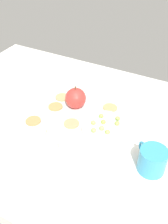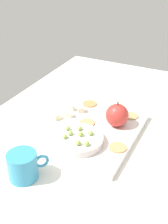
# 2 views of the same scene
# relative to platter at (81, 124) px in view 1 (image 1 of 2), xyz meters

# --- Properties ---
(table) EXTENTS (1.29, 0.80, 0.05)m
(table) POSITION_rel_platter_xyz_m (-0.01, -0.02, -0.03)
(table) COLOR silver
(table) RESTS_ON ground
(platter) EXTENTS (0.35, 0.30, 0.02)m
(platter) POSITION_rel_platter_xyz_m (0.00, 0.00, 0.00)
(platter) COLOR silver
(platter) RESTS_ON table
(serving_dish) EXTENTS (0.15, 0.15, 0.02)m
(serving_dish) POSITION_rel_platter_xyz_m (-0.08, -0.00, 0.02)
(serving_dish) COLOR silver
(serving_dish) RESTS_ON platter
(apple_whole) EXTENTS (0.08, 0.08, 0.08)m
(apple_whole) POSITION_rel_platter_xyz_m (0.06, -0.07, 0.05)
(apple_whole) COLOR red
(apple_whole) RESTS_ON platter
(apple_stem) EXTENTS (0.01, 0.01, 0.01)m
(apple_stem) POSITION_rel_platter_xyz_m (0.06, -0.07, 0.09)
(apple_stem) COLOR brown
(apple_stem) RESTS_ON apple_whole
(cheese_cube_0) EXTENTS (0.03, 0.03, 0.02)m
(cheese_cube_0) POSITION_rel_platter_xyz_m (0.03, 0.10, 0.02)
(cheese_cube_0) COLOR #F4F3C9
(cheese_cube_0) RESTS_ON platter
(cheese_cube_1) EXTENTS (0.03, 0.03, 0.02)m
(cheese_cube_1) POSITION_rel_platter_xyz_m (0.08, 0.07, 0.02)
(cheese_cube_1) COLOR #EEE6BF
(cheese_cube_1) RESTS_ON platter
(cheese_cube_2) EXTENTS (0.03, 0.03, 0.02)m
(cheese_cube_2) POSITION_rel_platter_xyz_m (0.00, 0.13, 0.02)
(cheese_cube_2) COLOR #EFF1BD
(cheese_cube_2) RESTS_ON platter
(cheese_cube_3) EXTENTS (0.03, 0.03, 0.02)m
(cheese_cube_3) POSITION_rel_platter_xyz_m (0.08, 0.11, 0.02)
(cheese_cube_3) COLOR #F6F3C8
(cheese_cube_3) RESTS_ON platter
(cracker_0) EXTENTS (0.05, 0.05, 0.00)m
(cracker_0) POSITION_rel_platter_xyz_m (0.12, -0.03, 0.01)
(cracker_0) COLOR #B9844C
(cracker_0) RESTS_ON platter
(cracker_1) EXTENTS (0.05, 0.05, 0.00)m
(cracker_1) POSITION_rel_platter_xyz_m (0.13, -0.09, 0.01)
(cracker_1) COLOR tan
(cracker_1) RESTS_ON platter
(cracker_2) EXTENTS (0.05, 0.05, 0.00)m
(cracker_2) POSITION_rel_platter_xyz_m (-0.06, -0.12, 0.01)
(cracker_2) COLOR tan
(cracker_2) RESTS_ON platter
(cracker_3) EXTENTS (0.05, 0.05, 0.00)m
(cracker_3) POSITION_rel_platter_xyz_m (0.15, 0.07, 0.01)
(cracker_3) COLOR #B7824C
(cracker_3) RESTS_ON platter
(cracker_4) EXTENTS (0.05, 0.05, 0.00)m
(cracker_4) POSITION_rel_platter_xyz_m (0.03, 0.02, 0.01)
(cracker_4) COLOR tan
(cracker_4) RESTS_ON platter
(grape_0) EXTENTS (0.02, 0.01, 0.01)m
(grape_0) POSITION_rel_platter_xyz_m (-0.07, 0.04, 0.04)
(grape_0) COLOR #9AC05D
(grape_0) RESTS_ON serving_dish
(grape_1) EXTENTS (0.02, 0.01, 0.01)m
(grape_1) POSITION_rel_platter_xyz_m (-0.12, -0.02, 0.04)
(grape_1) COLOR #97AE4E
(grape_1) RESTS_ON serving_dish
(grape_2) EXTENTS (0.02, 0.01, 0.01)m
(grape_2) POSITION_rel_platter_xyz_m (-0.09, 0.02, 0.04)
(grape_2) COLOR #92BF62
(grape_2) RESTS_ON serving_dish
(grape_3) EXTENTS (0.02, 0.01, 0.01)m
(grape_3) POSITION_rel_platter_xyz_m (-0.05, 0.01, 0.04)
(grape_3) COLOR #9FAE5A
(grape_3) RESTS_ON serving_dish
(grape_4) EXTENTS (0.02, 0.01, 0.01)m
(grape_4) POSITION_rel_platter_xyz_m (-0.11, 0.03, 0.04)
(grape_4) COLOR #9CBF53
(grape_4) RESTS_ON serving_dish
(grape_5) EXTENTS (0.02, 0.01, 0.01)m
(grape_5) POSITION_rel_platter_xyz_m (-0.11, -0.04, 0.04)
(grape_5) COLOR #92BA4D
(grape_5) RESTS_ON serving_dish
(grape_6) EXTENTS (0.02, 0.01, 0.02)m
(grape_6) POSITION_rel_platter_xyz_m (-0.08, -0.01, 0.04)
(grape_6) COLOR #99C04B
(grape_6) RESTS_ON serving_dish
(grape_7) EXTENTS (0.02, 0.01, 0.01)m
(grape_7) POSITION_rel_platter_xyz_m (-0.06, -0.03, 0.04)
(grape_7) COLOR #8EBD4D
(grape_7) RESTS_ON serving_dish
(cup) EXTENTS (0.10, 0.09, 0.08)m
(cup) POSITION_rel_platter_xyz_m (-0.26, 0.07, 0.03)
(cup) COLOR teal
(cup) RESTS_ON table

